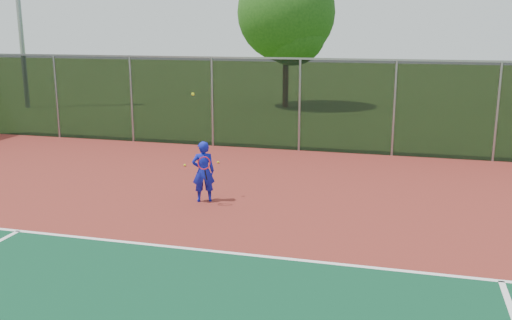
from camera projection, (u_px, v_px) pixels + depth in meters
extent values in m
cube|color=maroon|center=(371.00, 295.00, 8.71)|extent=(30.00, 20.00, 0.02)
cube|color=white|center=(501.00, 281.00, 9.15)|extent=(22.00, 0.10, 0.00)
cube|color=black|center=(394.00, 109.00, 17.78)|extent=(30.00, 0.04, 3.00)
cube|color=gray|center=(397.00, 60.00, 17.43)|extent=(30.00, 0.06, 0.06)
imported|color=#121AAA|center=(203.00, 171.00, 13.22)|extent=(0.62, 0.53, 1.43)
cylinder|color=black|center=(206.00, 175.00, 12.95)|extent=(0.03, 0.15, 0.27)
torus|color=#A51414|center=(204.00, 163.00, 12.79)|extent=(0.30, 0.13, 0.29)
sphere|color=#CDDC19|center=(193.00, 94.00, 12.97)|extent=(0.07, 0.07, 0.07)
sphere|color=#CDDC19|center=(218.00, 162.00, 17.07)|extent=(0.07, 0.07, 0.07)
sphere|color=#CDDC19|center=(185.00, 165.00, 16.70)|extent=(0.07, 0.07, 0.07)
cylinder|color=#392814|center=(286.00, 80.00, 28.86)|extent=(0.30, 0.30, 2.72)
sphere|color=#1C4512|center=(286.00, 13.00, 28.10)|extent=(4.84, 4.84, 4.84)
sphere|color=#1C4512|center=(293.00, 31.00, 27.93)|extent=(3.33, 3.33, 3.33)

